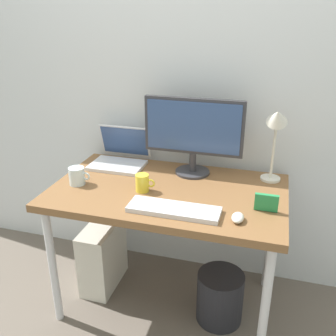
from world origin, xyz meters
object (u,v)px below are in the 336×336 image
keyboard (174,210)px  coffee_mug (143,183)px  mouse (238,218)px  computer_tower (103,256)px  glass_cup (77,176)px  monitor (193,131)px  wastebasket (220,297)px  desk (168,200)px  laptop (120,155)px  desk_lamp (276,128)px  photo_frame (266,203)px

keyboard → coffee_mug: bearing=142.3°
mouse → computer_tower: size_ratio=0.21×
computer_tower → glass_cup: bearing=-112.7°
monitor → computer_tower: bearing=-159.0°
mouse → glass_cup: 0.90m
coffee_mug → monitor: bearing=56.8°
coffee_mug → wastebasket: 0.79m
desk → computer_tower: 0.65m
laptop → coffee_mug: laptop is taller
desk_lamp → wastebasket: (-0.20, -0.29, -0.92)m
desk_lamp → mouse: size_ratio=4.87×
computer_tower → desk: bearing=-5.1°
desk_lamp → wastebasket: size_ratio=1.46×
desk → photo_frame: bearing=-11.8°
desk → coffee_mug: coffee_mug is taller
monitor → laptop: size_ratio=1.76×
desk_lamp → keyboard: (-0.42, -0.47, -0.30)m
photo_frame → laptop: bearing=157.7°
coffee_mug → keyboard: bearing=-37.7°
mouse → laptop: bearing=147.8°
desk → wastebasket: (0.32, -0.05, -0.54)m
laptop → photo_frame: size_ratio=2.91×
computer_tower → wastebasket: 0.77m
coffee_mug → photo_frame: same height
monitor → coffee_mug: size_ratio=5.34×
coffee_mug → wastebasket: (0.44, 0.01, -0.66)m
coffee_mug → photo_frame: (0.63, -0.04, 0.00)m
glass_cup → desk: bearing=9.5°
coffee_mug → desk_lamp: bearing=25.4°
mouse → photo_frame: (0.12, 0.12, 0.03)m
photo_frame → desk: bearing=168.2°
laptop → mouse: laptop is taller
laptop → glass_cup: laptop is taller
desk → keyboard: size_ratio=2.82×
photo_frame → wastebasket: bearing=164.7°
desk → keyboard: bearing=-67.4°
desk_lamp → keyboard: bearing=-132.0°
laptop → wastebasket: (0.70, -0.31, -0.67)m
laptop → keyboard: laptop is taller
monitor → wastebasket: monitor is taller
desk → coffee_mug: size_ratio=11.76×
mouse → glass_cup: (-0.89, 0.15, 0.03)m
glass_cup → wastebasket: size_ratio=0.41×
laptop → monitor: bearing=-2.4°
glass_cup → photo_frame: size_ratio=1.11×
coffee_mug → mouse: bearing=-17.9°
monitor → photo_frame: bearing=-38.6°
monitor → desk_lamp: bearing=0.1°
coffee_mug → computer_tower: 0.68m
laptop → mouse: (0.78, -0.49, -0.04)m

